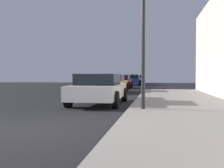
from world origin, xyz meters
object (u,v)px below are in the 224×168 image
car_white (99,89)px  car_red (121,81)px  street_lamp (143,21)px  car_yellow (112,83)px  car_blue (133,80)px  car_silver (137,79)px

car_white → car_red: (-0.94, 14.84, -0.00)m
street_lamp → car_yellow: bearing=104.1°
car_white → car_blue: 22.91m
car_white → car_yellow: bearing=95.0°
car_red → car_blue: 8.07m
car_blue → car_yellow: bearing=-90.7°
car_red → car_silver: size_ratio=0.95×
car_white → car_red: same height
car_yellow → car_silver: bearing=89.7°
street_lamp → car_blue: bearing=95.5°
car_blue → car_silver: bearing=90.6°
street_lamp → car_yellow: 11.18m
car_yellow → car_silver: car_silver is taller
street_lamp → car_silver: bearing=94.4°
street_lamp → car_red: (-2.89, 17.40, -2.26)m
car_blue → car_red: bearing=-93.0°
car_white → car_silver: size_ratio=0.98×
car_white → car_yellow: size_ratio=0.98×
street_lamp → car_white: street_lamp is taller
car_red → car_blue: bearing=87.0°
car_red → car_yellow: bearing=-88.1°
street_lamp → car_silver: street_lamp is taller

